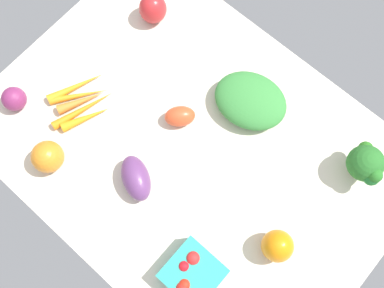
{
  "coord_description": "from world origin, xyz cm",
  "views": [
    {
      "loc": [
        21.3,
        -24.22,
        111.93
      ],
      "look_at": [
        0.0,
        0.0,
        4.0
      ],
      "focal_mm": 42.12,
      "sensor_mm": 36.0,
      "label": 1
    }
  ],
  "objects_px": {
    "red_onion_near_basket": "(14,99)",
    "berry_basket": "(192,274)",
    "heirloom_tomato_orange": "(48,157)",
    "leafy_greens_clump": "(250,101)",
    "eggplant": "(136,178)",
    "bell_pepper_orange": "(277,246)",
    "broccoli_head": "(366,164)",
    "carrot_bunch": "(81,102)",
    "bell_pepper_red": "(153,9)",
    "roma_tomato": "(180,116)"
  },
  "relations": [
    {
      "from": "berry_basket",
      "to": "broccoli_head",
      "type": "xyz_separation_m",
      "value": [
        0.14,
        0.46,
        0.03
      ]
    },
    {
      "from": "heirloom_tomato_orange",
      "to": "bell_pepper_orange",
      "type": "distance_m",
      "value": 0.59
    },
    {
      "from": "berry_basket",
      "to": "leafy_greens_clump",
      "type": "bearing_deg",
      "value": 112.05
    },
    {
      "from": "eggplant",
      "to": "heirloom_tomato_orange",
      "type": "bearing_deg",
      "value": 56.91
    },
    {
      "from": "heirloom_tomato_orange",
      "to": "eggplant",
      "type": "height_order",
      "value": "heirloom_tomato_orange"
    },
    {
      "from": "berry_basket",
      "to": "red_onion_near_basket",
      "type": "distance_m",
      "value": 0.63
    },
    {
      "from": "heirloom_tomato_orange",
      "to": "eggplant",
      "type": "xyz_separation_m",
      "value": [
        0.2,
        0.1,
        -0.01
      ]
    },
    {
      "from": "heirloom_tomato_orange",
      "to": "broccoli_head",
      "type": "xyz_separation_m",
      "value": [
        0.59,
        0.48,
        0.03
      ]
    },
    {
      "from": "berry_basket",
      "to": "red_onion_near_basket",
      "type": "bearing_deg",
      "value": 177.96
    },
    {
      "from": "carrot_bunch",
      "to": "heirloom_tomato_orange",
      "type": "bearing_deg",
      "value": -71.25
    },
    {
      "from": "leafy_greens_clump",
      "to": "berry_basket",
      "type": "bearing_deg",
      "value": -67.95
    },
    {
      "from": "leafy_greens_clump",
      "to": "red_onion_near_basket",
      "type": "bearing_deg",
      "value": -139.19
    },
    {
      "from": "red_onion_near_basket",
      "to": "leafy_greens_clump",
      "type": "bearing_deg",
      "value": 40.81
    },
    {
      "from": "broccoli_head",
      "to": "roma_tomato",
      "type": "bearing_deg",
      "value": -155.76
    },
    {
      "from": "leafy_greens_clump",
      "to": "eggplant",
      "type": "bearing_deg",
      "value": -103.36
    },
    {
      "from": "red_onion_near_basket",
      "to": "berry_basket",
      "type": "bearing_deg",
      "value": -2.04
    },
    {
      "from": "bell_pepper_orange",
      "to": "eggplant",
      "type": "height_order",
      "value": "bell_pepper_orange"
    },
    {
      "from": "berry_basket",
      "to": "red_onion_near_basket",
      "type": "relative_size",
      "value": 1.9
    },
    {
      "from": "broccoli_head",
      "to": "leafy_greens_clump",
      "type": "bearing_deg",
      "value": -172.5
    },
    {
      "from": "carrot_bunch",
      "to": "eggplant",
      "type": "height_order",
      "value": "eggplant"
    },
    {
      "from": "roma_tomato",
      "to": "red_onion_near_basket",
      "type": "bearing_deg",
      "value": 167.78
    },
    {
      "from": "red_onion_near_basket",
      "to": "carrot_bunch",
      "type": "distance_m",
      "value": 0.17
    },
    {
      "from": "red_onion_near_basket",
      "to": "eggplant",
      "type": "relative_size",
      "value": 0.54
    },
    {
      "from": "carrot_bunch",
      "to": "eggplant",
      "type": "xyz_separation_m",
      "value": [
        0.25,
        -0.05,
        0.02
      ]
    },
    {
      "from": "berry_basket",
      "to": "carrot_bunch",
      "type": "bearing_deg",
      "value": 165.27
    },
    {
      "from": "berry_basket",
      "to": "heirloom_tomato_orange",
      "type": "xyz_separation_m",
      "value": [
        -0.45,
        -0.03,
        0.01
      ]
    },
    {
      "from": "leafy_greens_clump",
      "to": "roma_tomato",
      "type": "relative_size",
      "value": 2.42
    },
    {
      "from": "berry_basket",
      "to": "roma_tomato",
      "type": "bearing_deg",
      "value": 135.95
    },
    {
      "from": "roma_tomato",
      "to": "eggplant",
      "type": "distance_m",
      "value": 0.19
    },
    {
      "from": "bell_pepper_red",
      "to": "heirloom_tomato_orange",
      "type": "relative_size",
      "value": 1.07
    },
    {
      "from": "bell_pepper_red",
      "to": "red_onion_near_basket",
      "type": "bearing_deg",
      "value": -102.33
    },
    {
      "from": "berry_basket",
      "to": "heirloom_tomato_orange",
      "type": "bearing_deg",
      "value": -176.59
    },
    {
      "from": "red_onion_near_basket",
      "to": "carrot_bunch",
      "type": "bearing_deg",
      "value": 40.87
    },
    {
      "from": "leafy_greens_clump",
      "to": "bell_pepper_red",
      "type": "distance_m",
      "value": 0.37
    },
    {
      "from": "heirloom_tomato_orange",
      "to": "roma_tomato",
      "type": "bearing_deg",
      "value": 60.23
    },
    {
      "from": "red_onion_near_basket",
      "to": "roma_tomato",
      "type": "distance_m",
      "value": 0.43
    },
    {
      "from": "broccoli_head",
      "to": "carrot_bunch",
      "type": "distance_m",
      "value": 0.72
    },
    {
      "from": "berry_basket",
      "to": "bell_pepper_orange",
      "type": "relative_size",
      "value": 1.29
    },
    {
      "from": "red_onion_near_basket",
      "to": "eggplant",
      "type": "height_order",
      "value": "eggplant"
    },
    {
      "from": "berry_basket",
      "to": "heirloom_tomato_orange",
      "type": "height_order",
      "value": "heirloom_tomato_orange"
    },
    {
      "from": "berry_basket",
      "to": "bell_pepper_orange",
      "type": "bearing_deg",
      "value": 58.83
    },
    {
      "from": "bell_pepper_orange",
      "to": "leafy_greens_clump",
      "type": "bearing_deg",
      "value": 138.65
    },
    {
      "from": "roma_tomato",
      "to": "eggplant",
      "type": "bearing_deg",
      "value": -129.12
    },
    {
      "from": "carrot_bunch",
      "to": "red_onion_near_basket",
      "type": "bearing_deg",
      "value": -139.13
    },
    {
      "from": "bell_pepper_red",
      "to": "bell_pepper_orange",
      "type": "xyz_separation_m",
      "value": [
        0.64,
        -0.27,
        0.0
      ]
    },
    {
      "from": "bell_pepper_red",
      "to": "bell_pepper_orange",
      "type": "distance_m",
      "value": 0.69
    },
    {
      "from": "broccoli_head",
      "to": "roma_tomato",
      "type": "xyz_separation_m",
      "value": [
        -0.42,
        -0.19,
        -0.04
      ]
    },
    {
      "from": "bell_pepper_orange",
      "to": "eggplant",
      "type": "distance_m",
      "value": 0.37
    },
    {
      "from": "roma_tomato",
      "to": "leafy_greens_clump",
      "type": "bearing_deg",
      "value": 6.39
    },
    {
      "from": "berry_basket",
      "to": "bell_pepper_orange",
      "type": "distance_m",
      "value": 0.21
    }
  ]
}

